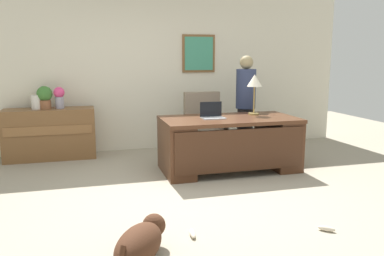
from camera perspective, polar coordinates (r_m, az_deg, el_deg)
The scene contains 14 objects.
ground_plane at distance 4.68m, azimuth 0.32°, elevation -9.74°, with size 12.00×12.00×0.00m, color #9E937F.
back_wall at distance 6.94m, azimuth -5.46°, elevation 8.14°, with size 7.00×0.16×2.70m.
desk at distance 5.59m, azimuth 5.53°, elevation -2.02°, with size 1.92×0.98×0.76m.
credenza at distance 6.62m, azimuth -20.05°, elevation -0.80°, with size 1.39×0.50×0.81m.
armchair at distance 6.40m, azimuth 1.86°, elevation 0.09°, with size 0.60×0.59×1.04m.
person_standing at distance 6.46m, azimuth 7.84°, elevation 3.41°, with size 0.32×0.32×1.64m.
dog_lying at distance 3.24m, azimuth -7.52°, elevation -16.30°, with size 0.58×0.68×0.30m.
laptop at distance 5.49m, azimuth 2.96°, elevation 2.04°, with size 0.32×0.22×0.22m.
desk_lamp at distance 5.87m, azimuth 9.14°, elevation 6.52°, with size 0.22×0.22×0.60m.
vase_with_flowers at distance 6.53m, azimuth -18.86°, elevation 4.38°, with size 0.17×0.17×0.34m.
vase_empty at distance 6.57m, azimuth -21.82°, elevation 3.53°, with size 0.16×0.16×0.22m, color silver.
potted_plant at distance 6.54m, azimuth -20.76°, elevation 4.35°, with size 0.24×0.24×0.36m.
dog_toy_bone at distance 3.67m, azimuth 0.06°, elevation -15.18°, with size 0.18×0.05×0.05m, color beige.
dog_toy_plush at distance 3.96m, azimuth 19.09°, elevation -13.75°, with size 0.16×0.05×0.05m, color beige.
Camera 1 is at (-1.18, -4.24, 1.60)m, focal length 36.44 mm.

